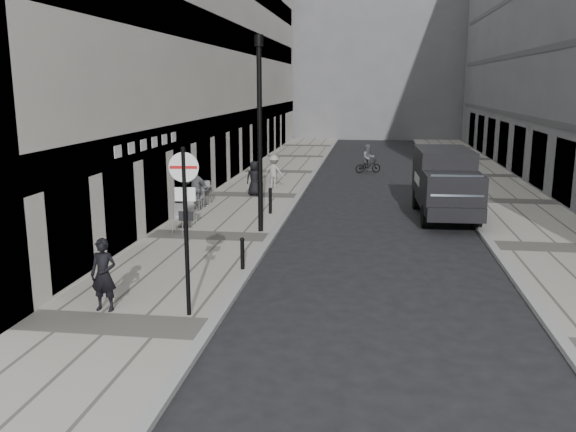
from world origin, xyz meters
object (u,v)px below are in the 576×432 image
(walking_man, at_px, (104,275))
(sign_post, at_px, (185,210))
(cyclist, at_px, (368,162))
(lamppost, at_px, (260,125))
(panel_van, at_px, (445,180))

(walking_man, height_order, sign_post, sign_post)
(sign_post, height_order, cyclist, sign_post)
(walking_man, relative_size, cyclist, 0.99)
(sign_post, relative_size, lamppost, 0.56)
(sign_post, height_order, panel_van, sign_post)
(lamppost, distance_m, cyclist, 16.03)
(panel_van, bearing_deg, sign_post, -121.47)
(sign_post, bearing_deg, panel_van, 54.97)
(walking_man, bearing_deg, panel_van, 56.21)
(walking_man, height_order, cyclist, walking_man)
(sign_post, relative_size, cyclist, 2.22)
(walking_man, xyz_separation_m, panel_van, (8.49, 11.46, 0.51))
(lamppost, xyz_separation_m, panel_van, (6.45, 3.71, -2.25))
(lamppost, relative_size, panel_van, 1.17)
(walking_man, xyz_separation_m, cyclist, (5.50, 23.11, -0.29))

